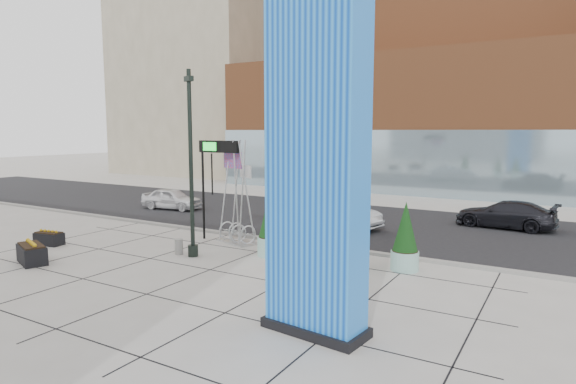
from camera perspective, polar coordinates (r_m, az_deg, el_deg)
The scene contains 20 objects.
ground at distance 18.99m, azimuth -9.62°, elevation -7.91°, with size 160.00×160.00×0.00m, color #9E9991.
street_asphalt at distance 27.20m, azimuth 4.06°, elevation -3.19°, with size 80.00×12.00×0.02m, color black.
curb_edge at distance 22.09m, azimuth -2.91°, elevation -5.50°, with size 80.00×0.30×0.12m, color gray.
tower_podium at distance 42.40m, azimuth 15.74°, elevation 7.76°, with size 34.00×10.00×11.00m, color #9A542C.
tower_glass_front at distance 37.85m, azimuth 13.73°, elevation 3.37°, with size 34.00×0.60×5.00m, color #8CA5B2.
building_beige_left at distance 62.30m, azimuth -8.10°, elevation 18.36°, with size 18.00×20.00×34.00m, color gray.
blue_pylon at distance 11.40m, azimuth 3.39°, elevation 3.37°, with size 2.70×1.45×8.62m.
lamp_post at distance 19.05m, azimuth -11.39°, elevation 1.20°, with size 0.50×0.40×7.26m.
public_art_sculpture at distance 21.46m, azimuth -6.03°, elevation -2.81°, with size 2.22×1.59×4.57m.
concrete_bollard at distance 19.94m, azimuth -12.81°, elevation -6.32°, with size 0.32×0.32×0.63m, color gray.
overhead_street_sign at distance 21.61m, azimuth -8.56°, elevation 4.36°, with size 2.13×0.26×4.51m.
round_planter_east at distance 17.59m, azimuth 13.73°, elevation -5.30°, with size 0.99×0.99×2.48m.
round_planter_mid at distance 17.56m, azimuth 7.41°, elevation -5.50°, with size 0.91×0.91×2.28m.
round_planter_west at distance 19.07m, azimuth -2.04°, elevation -3.80°, with size 1.08×1.08×2.70m.
box_planter_north at distance 23.45m, azimuth -26.47°, elevation -4.88°, with size 1.31×0.80×0.68m.
box_planter_south at distance 20.55m, azimuth -28.09°, elevation -6.38°, with size 1.73×1.27×0.86m.
car_white_west at distance 31.23m, azimuth -13.62°, elevation -0.80°, with size 1.57×3.90×1.33m, color silver.
car_silver_mid at distance 24.81m, azimuth 6.05°, elevation -2.50°, with size 1.58×4.52×1.49m, color #B7BABF.
car_dark_east at distance 26.89m, azimuth 24.37°, elevation -2.46°, with size 1.95×4.80×1.39m, color black.
traffic_signal at distance 37.63m, azimuth -9.02°, elevation 3.16°, with size 0.15×0.18×4.10m.
Camera 1 is at (11.86, -13.98, 4.94)m, focal length 30.00 mm.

